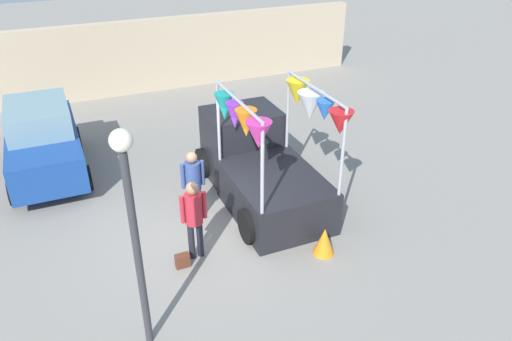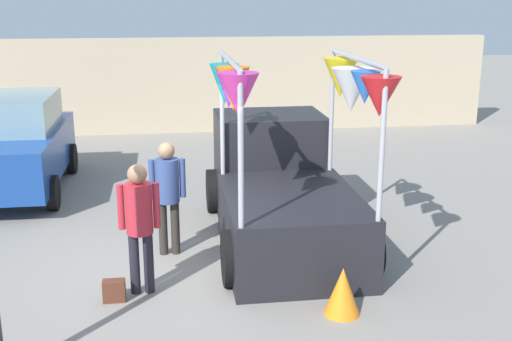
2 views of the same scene
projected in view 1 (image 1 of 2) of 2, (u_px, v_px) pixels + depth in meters
ground_plane at (211, 231)px, 10.90m from camera, size 60.00×60.00×0.00m
vendor_truck at (258, 160)px, 11.84m from camera, size 2.40×4.06×2.94m
parked_car at (43, 140)px, 12.72m from camera, size 1.88×4.00×1.88m
person_customer at (194, 213)px, 9.64m from camera, size 0.53×0.34×1.73m
person_vendor at (193, 180)px, 10.78m from camera, size 0.53×0.34×1.71m
handbag at (182, 261)px, 9.80m from camera, size 0.28×0.16×0.28m
street_lamp at (132, 214)px, 7.02m from camera, size 0.32×0.32×3.81m
brick_boundary_wall at (125, 59)px, 17.80m from camera, size 18.00×0.36×2.60m
folded_kite_bundle_tangerine at (324, 241)px, 10.08m from camera, size 0.46×0.46×0.60m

